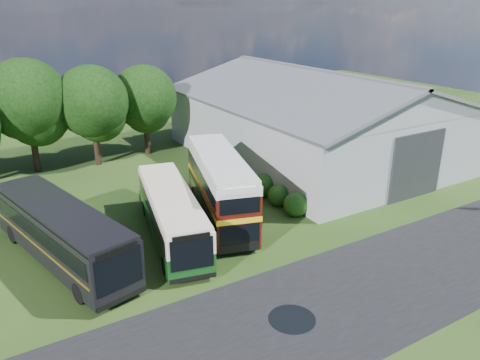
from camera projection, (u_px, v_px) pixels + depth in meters
ground at (280, 279)px, 24.63m from camera, size 120.00×120.00×0.00m
asphalt_road at (363, 290)px, 23.68m from camera, size 60.00×8.00×0.02m
puddle at (292, 319)px, 21.51m from camera, size 2.20×2.20×0.01m
storage_shed at (312, 112)px, 43.21m from camera, size 18.80×24.80×8.15m
tree_mid at (27, 100)px, 38.42m from camera, size 6.80×6.80×9.60m
tree_right_a at (92, 102)px, 40.21m from camera, size 6.26×6.26×8.83m
tree_right_b at (144, 97)px, 43.36m from camera, size 5.98×5.98×8.45m
shrub_front at (295, 215)px, 32.14m from camera, size 1.70×1.70×1.70m
shrub_mid at (278, 205)px, 33.74m from camera, size 1.60×1.60×1.60m
shrub_back at (263, 196)px, 35.35m from camera, size 1.80×1.80×1.80m
bus_green_single at (172, 214)px, 28.40m from camera, size 4.97×11.43×3.07m
bus_maroon_double at (220, 188)px, 30.76m from camera, size 5.58×10.80×4.51m
bus_dark_single at (62, 233)px, 25.75m from camera, size 5.53×12.47×3.35m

